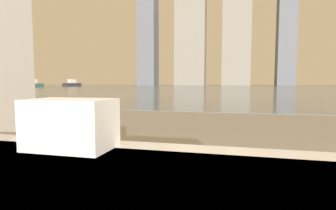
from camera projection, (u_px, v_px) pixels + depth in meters
name	position (u px, v px, depth m)	size (l,w,h in m)	color
towel_stack	(71.00, 124.00, 0.84)	(0.26, 0.17, 0.16)	white
harbor_water	(230.00, 87.00, 60.08)	(180.00, 110.00, 0.01)	slate
harbor_boat_0	(72.00, 84.00, 72.66)	(2.95, 5.47, 1.95)	#2D2D33
harbor_boat_1	(32.00, 84.00, 56.48)	(2.39, 4.79, 1.72)	#335647
skyline_tower_0	(148.00, 37.00, 121.49)	(8.21, 8.24, 44.70)	slate
skyline_tower_1	(191.00, 40.00, 116.92)	(13.41, 8.17, 40.62)	gray
skyline_tower_2	(237.00, 5.00, 111.09)	(11.86, 8.06, 68.44)	gray
skyline_tower_3	(286.00, 39.00, 107.62)	(7.10, 7.35, 38.40)	slate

